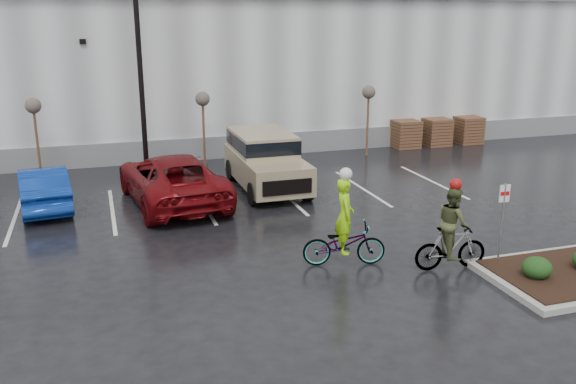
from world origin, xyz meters
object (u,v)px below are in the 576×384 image
object	(u,v)px
sapling_east	(369,96)
fire_lane_sign	(503,214)
cyclist_hivis	(344,236)
cyclist_olive	(452,237)
pallet_stack_c	(468,130)
sapling_mid	(203,103)
pallet_stack_b	(436,132)
lamppost	(138,30)
car_blue	(44,188)
suv_tan	(267,162)
sapling_west	(34,110)
car_red	(172,179)
pallet_stack_a	(405,134)

from	to	relation	value
sapling_east	fire_lane_sign	distance (m)	13.06
cyclist_hivis	cyclist_olive	size ratio (longest dim) A/B	1.08
pallet_stack_c	sapling_east	bearing A→B (deg)	-170.54
sapling_mid	pallet_stack_b	size ratio (longest dim) A/B	2.37
lamppost	cyclist_olive	size ratio (longest dim) A/B	3.87
pallet_stack_c	car_blue	xyz separation A→B (m)	(-19.61, -5.00, 0.03)
lamppost	cyclist_olive	bearing A→B (deg)	-60.70
fire_lane_sign	suv_tan	xyz separation A→B (m)	(-3.72, 8.75, -0.38)
sapling_west	cyclist_hivis	xyz separation A→B (m)	(8.05, -11.50, -1.94)
sapling_east	car_blue	size ratio (longest dim) A/B	0.74
car_red	sapling_west	bearing A→B (deg)	-52.65
sapling_mid	car_blue	world-z (taller)	sapling_mid
pallet_stack_b	suv_tan	bearing A→B (deg)	-153.49
pallet_stack_a	pallet_stack_c	size ratio (longest dim) A/B	1.00
lamppost	fire_lane_sign	xyz separation A→B (m)	(7.80, -11.80, -4.28)
pallet_stack_c	car_red	distance (m)	16.48
pallet_stack_b	sapling_mid	bearing A→B (deg)	-175.11
lamppost	pallet_stack_c	size ratio (longest dim) A/B	6.83
cyclist_hivis	car_red	bearing A→B (deg)	40.39
pallet_stack_b	cyclist_olive	bearing A→B (deg)	-119.51
pallet_stack_a	car_blue	xyz separation A→B (m)	(-16.11, -5.00, 0.03)
pallet_stack_c	fire_lane_sign	bearing A→B (deg)	-120.72
fire_lane_sign	lamppost	bearing A→B (deg)	123.46
car_red	cyclist_hivis	distance (m)	7.64
fire_lane_sign	car_blue	distance (m)	14.43
pallet_stack_c	car_blue	bearing A→B (deg)	-165.69
lamppost	sapling_mid	bearing A→B (deg)	21.80
sapling_west	pallet_stack_c	xyz separation A→B (m)	(20.00, 1.00, -2.05)
cyclist_hivis	suv_tan	bearing A→B (deg)	12.82
suv_tan	pallet_stack_b	bearing A→B (deg)	26.51
pallet_stack_c	cyclist_hivis	size ratio (longest dim) A/B	0.52
pallet_stack_b	pallet_stack_c	bearing A→B (deg)	0.00
cyclist_olive	pallet_stack_c	bearing A→B (deg)	-28.87
car_red	cyclist_olive	world-z (taller)	cyclist_olive
pallet_stack_c	cyclist_olive	distance (m)	16.58
pallet_stack_a	fire_lane_sign	world-z (taller)	fire_lane_sign
pallet_stack_c	cyclist_olive	size ratio (longest dim) A/B	0.57
suv_tan	sapling_mid	bearing A→B (deg)	111.35
sapling_east	cyclist_hivis	bearing A→B (deg)	-117.36
pallet_stack_b	sapling_east	bearing A→B (deg)	-166.61
sapling_mid	cyclist_olive	distance (m)	13.35
pallet_stack_a	cyclist_olive	xyz separation A→B (m)	(-5.99, -13.59, 0.19)
sapling_mid	pallet_stack_c	distance (m)	13.69
car_blue	cyclist_olive	xyz separation A→B (m)	(10.12, -8.59, 0.16)
sapling_east	cyclist_hivis	distance (m)	13.09
pallet_stack_a	pallet_stack_c	distance (m)	3.50
pallet_stack_c	pallet_stack_b	bearing A→B (deg)	180.00
pallet_stack_a	car_red	distance (m)	13.25
pallet_stack_a	cyclist_hivis	bearing A→B (deg)	-124.06
car_red	cyclist_olive	distance (m)	9.89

